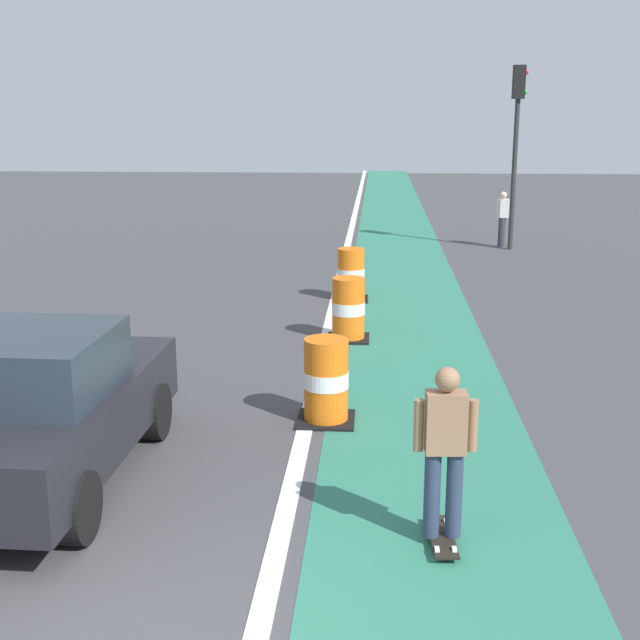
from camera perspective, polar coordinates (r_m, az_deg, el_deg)
bike_lane_strip at (r=17.73m, az=5.87°, el=1.34°), size 2.50×80.00×0.01m
lane_divider_stripe at (r=17.74m, az=1.02°, el=1.42°), size 0.20×80.00×0.01m
skateboarder_on_lane at (r=7.66m, az=8.46°, el=-8.76°), size 0.57×0.81×1.69m
parked_sedan_nearest at (r=9.31m, az=-18.53°, el=-5.71°), size 1.98×4.14×1.70m
traffic_barrel_front at (r=10.65m, az=0.42°, el=-4.20°), size 0.73×0.73×1.09m
traffic_barrel_mid at (r=14.49m, az=1.94°, el=0.70°), size 0.73×0.73×1.09m
traffic_barrel_back at (r=17.61m, az=2.11°, el=3.07°), size 0.73×0.73×1.09m
traffic_light_corner at (r=24.62m, az=13.21°, el=12.77°), size 0.41×0.32×5.10m
pedestrian_crossing at (r=25.19m, az=12.27°, el=6.81°), size 0.34×0.20×1.61m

